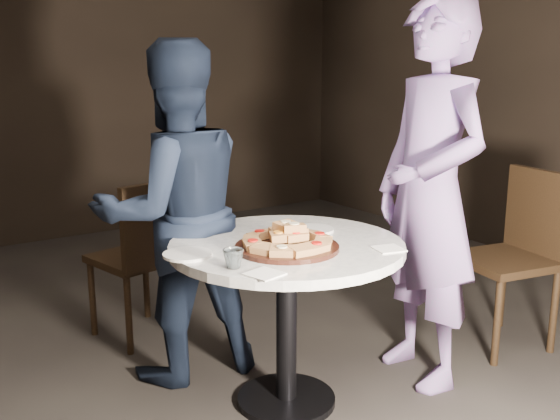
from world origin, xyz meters
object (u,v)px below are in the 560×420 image
(water_glass, at_px, (233,259))
(focaccia_pile, at_px, (288,238))
(chair_far, at_px, (145,249))
(chair_right, at_px, (519,246))
(diner_navy, at_px, (175,214))
(table, at_px, (287,273))
(diner_teal, at_px, (430,195))
(serving_board, at_px, (287,247))

(water_glass, bearing_deg, focaccia_pile, 15.43)
(chair_far, height_order, chair_right, chair_right)
(chair_right, relative_size, diner_navy, 0.59)
(diner_navy, bearing_deg, chair_far, -86.06)
(table, xyz_separation_m, focaccia_pile, (-0.06, -0.09, 0.19))
(focaccia_pile, xyz_separation_m, chair_far, (-0.18, 1.08, -0.28))
(chair_right, xyz_separation_m, diner_teal, (-0.70, 0.02, 0.35))
(table, relative_size, diner_navy, 0.66)
(table, relative_size, chair_far, 1.17)
(serving_board, height_order, focaccia_pile, focaccia_pile)
(serving_board, xyz_separation_m, water_glass, (-0.30, -0.08, 0.03))
(table, xyz_separation_m, water_glass, (-0.37, -0.18, 0.18))
(focaccia_pile, height_order, chair_far, chair_far)
(water_glass, bearing_deg, diner_navy, 81.30)
(serving_board, distance_m, water_glass, 0.31)
(table, height_order, water_glass, water_glass)
(water_glass, bearing_deg, table, 25.87)
(water_glass, height_order, diner_teal, diner_teal)
(focaccia_pile, distance_m, chair_right, 1.48)
(chair_far, relative_size, diner_navy, 0.56)
(chair_far, bearing_deg, diner_navy, 75.45)
(table, xyz_separation_m, chair_right, (1.40, -0.18, -0.06))
(serving_board, relative_size, water_glass, 5.45)
(chair_far, bearing_deg, diner_teal, 117.25)
(serving_board, distance_m, chair_far, 1.12)
(diner_navy, height_order, diner_teal, diner_teal)
(diner_navy, bearing_deg, chair_right, 162.87)
(diner_teal, bearing_deg, serving_board, -84.33)
(chair_far, relative_size, diner_teal, 0.50)
(diner_navy, xyz_separation_m, diner_teal, (0.96, -0.70, 0.10))
(serving_board, xyz_separation_m, chair_far, (-0.17, 1.08, -0.24))
(water_glass, relative_size, chair_far, 0.09)
(water_glass, height_order, chair_far, chair_far)
(water_glass, height_order, diner_navy, diner_navy)
(chair_right, bearing_deg, diner_teal, -80.12)
(water_glass, bearing_deg, diner_teal, 1.17)
(serving_board, relative_size, chair_far, 0.47)
(chair_right, distance_m, diner_teal, 0.78)
(focaccia_pile, bearing_deg, chair_right, -3.22)
(focaccia_pile, bearing_deg, table, 56.91)
(table, relative_size, diner_teal, 0.58)
(water_glass, xyz_separation_m, chair_right, (1.76, 0.00, -0.24))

